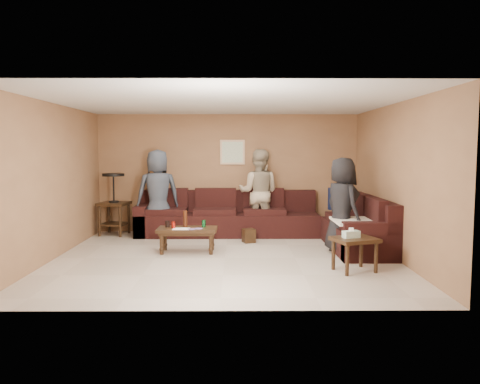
{
  "coord_description": "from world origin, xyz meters",
  "views": [
    {
      "loc": [
        0.19,
        -7.47,
        1.76
      ],
      "look_at": [
        0.25,
        0.85,
        1.0
      ],
      "focal_mm": 35.0,
      "sensor_mm": 36.0,
      "label": 1
    }
  ],
  "objects": [
    {
      "name": "person_left",
      "position": [
        -1.4,
        1.91,
        0.88
      ],
      "size": [
        0.99,
        0.8,
        1.76
      ],
      "primitive_type": "imported",
      "rotation": [
        0.0,
        0.0,
        3.46
      ],
      "color": "#323946",
      "rests_on": "ground"
    },
    {
      "name": "person_right",
      "position": [
        1.98,
        0.39,
        0.81
      ],
      "size": [
        0.78,
        0.93,
        1.63
      ],
      "primitive_type": "imported",
      "rotation": [
        0.0,
        0.0,
        1.96
      ],
      "color": "black",
      "rests_on": "ground"
    },
    {
      "name": "wall_art",
      "position": [
        0.1,
        2.48,
        1.7
      ],
      "size": [
        0.52,
        0.04,
        0.52
      ],
      "color": "tan",
      "rests_on": "ground"
    },
    {
      "name": "waste_bin",
      "position": [
        0.42,
        1.27,
        0.13
      ],
      "size": [
        0.27,
        0.27,
        0.26
      ],
      "primitive_type": "cube",
      "rotation": [
        0.0,
        0.0,
        0.32
      ],
      "color": "black",
      "rests_on": "ground"
    },
    {
      "name": "side_table_right",
      "position": [
        1.89,
        -0.84,
        0.42
      ],
      "size": [
        0.72,
        0.66,
        0.64
      ],
      "rotation": [
        0.0,
        0.0,
        0.34
      ],
      "color": "black",
      "rests_on": "ground"
    },
    {
      "name": "coffee_table",
      "position": [
        -0.66,
        0.44,
        0.36
      ],
      "size": [
        1.01,
        0.51,
        0.7
      ],
      "rotation": [
        0.0,
        0.0,
        -0.0
      ],
      "color": "black",
      "rests_on": "ground"
    },
    {
      "name": "room",
      "position": [
        0.0,
        0.0,
        1.66
      ],
      "size": [
        5.6,
        5.5,
        2.5
      ],
      "color": "#BCAF9F",
      "rests_on": "ground"
    },
    {
      "name": "person_middle",
      "position": [
        0.64,
        2.07,
        0.88
      ],
      "size": [
        0.98,
        0.83,
        1.76
      ],
      "primitive_type": "imported",
      "rotation": [
        0.0,
        0.0,
        2.93
      ],
      "color": "tan",
      "rests_on": "ground"
    },
    {
      "name": "sectional_sofa",
      "position": [
        0.81,
        1.52,
        0.33
      ],
      "size": [
        4.65,
        2.9,
        0.97
      ],
      "color": "black",
      "rests_on": "ground"
    },
    {
      "name": "end_table_left",
      "position": [
        -2.34,
        2.1,
        0.66
      ],
      "size": [
        0.64,
        0.64,
        1.27
      ],
      "rotation": [
        0.0,
        0.0,
        -0.17
      ],
      "color": "black",
      "rests_on": "ground"
    }
  ]
}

